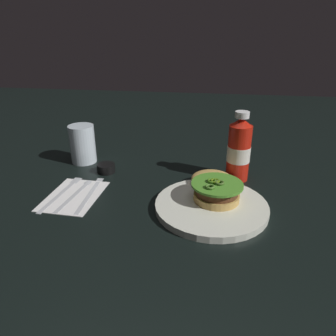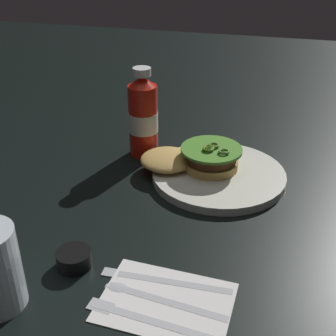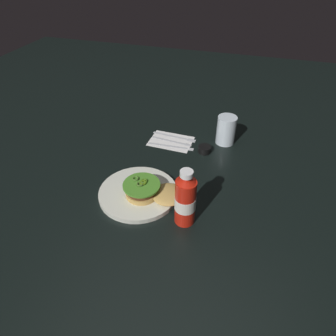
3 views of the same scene
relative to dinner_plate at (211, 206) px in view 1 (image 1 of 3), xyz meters
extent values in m
plane|color=black|center=(-0.03, 0.17, -0.01)|extent=(3.00, 3.00, 0.00)
cylinder|color=silver|center=(0.00, 0.00, 0.00)|extent=(0.28, 0.28, 0.02)
cylinder|color=tan|center=(0.02, -0.01, 0.02)|extent=(0.11, 0.11, 0.02)
cylinder|color=#512D19|center=(0.02, -0.01, 0.03)|extent=(0.10, 0.10, 0.02)
cylinder|color=red|center=(0.02, -0.01, 0.05)|extent=(0.10, 0.10, 0.01)
cylinder|color=#478727|center=(0.02, -0.01, 0.05)|extent=(0.13, 0.13, 0.01)
torus|color=#437519|center=(0.02, 0.00, 0.06)|extent=(0.02, 0.02, 0.01)
torus|color=#507412|center=(0.02, -0.01, 0.06)|extent=(0.02, 0.02, 0.01)
torus|color=#446325|center=(0.02, -0.02, 0.06)|extent=(0.02, 0.02, 0.01)
torus|color=#487329|center=(-0.01, 0.01, 0.06)|extent=(0.02, 0.02, 0.01)
ellipsoid|color=tan|center=(0.11, 0.00, 0.02)|extent=(0.11, 0.11, 0.03)
cylinder|color=red|center=(0.19, -0.07, 0.07)|extent=(0.06, 0.06, 0.16)
cone|color=red|center=(0.19, -0.07, 0.16)|extent=(0.06, 0.06, 0.02)
cylinder|color=white|center=(0.19, -0.07, 0.18)|extent=(0.04, 0.04, 0.02)
cylinder|color=white|center=(0.19, -0.07, 0.07)|extent=(0.07, 0.07, 0.05)
cylinder|color=silver|center=(0.24, 0.43, 0.05)|extent=(0.08, 0.08, 0.12)
cylinder|color=black|center=(0.17, 0.33, 0.00)|extent=(0.05, 0.05, 0.03)
cube|color=white|center=(0.01, 0.36, -0.01)|extent=(0.19, 0.14, 0.00)
cube|color=silver|center=(0.01, 0.32, 0.00)|extent=(0.18, 0.02, 0.00)
cube|color=silver|center=(0.08, 0.33, 0.00)|extent=(0.08, 0.02, 0.00)
cube|color=silver|center=(0.01, 0.36, 0.00)|extent=(0.18, 0.03, 0.00)
ellipsoid|color=silver|center=(0.09, 0.35, 0.00)|extent=(0.04, 0.03, 0.00)
cube|color=silver|center=(0.01, 0.40, 0.00)|extent=(0.20, 0.03, 0.00)
cube|color=silver|center=(0.10, 0.39, 0.00)|extent=(0.04, 0.03, 0.00)
camera|label=1|loc=(-0.68, 0.01, 0.41)|focal=34.04mm
camera|label=2|loc=(-0.11, 0.81, 0.47)|focal=47.87mm
camera|label=3|loc=(0.33, -0.72, 0.72)|focal=32.25mm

